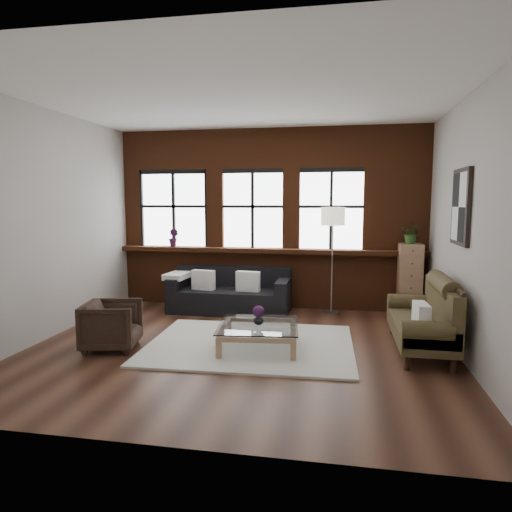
% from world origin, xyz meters
% --- Properties ---
extents(floor, '(5.50, 5.50, 0.00)m').
position_xyz_m(floor, '(0.00, 0.00, 0.00)').
color(floor, '#381E14').
rests_on(floor, ground).
extents(ceiling, '(5.50, 5.50, 0.00)m').
position_xyz_m(ceiling, '(0.00, 0.00, 3.20)').
color(ceiling, white).
rests_on(ceiling, ground).
extents(wall_back, '(5.50, 0.00, 5.50)m').
position_xyz_m(wall_back, '(0.00, 2.50, 1.60)').
color(wall_back, '#ADA8A1').
rests_on(wall_back, ground).
extents(wall_front, '(5.50, 0.00, 5.50)m').
position_xyz_m(wall_front, '(0.00, -2.50, 1.60)').
color(wall_front, '#ADA8A1').
rests_on(wall_front, ground).
extents(wall_left, '(0.00, 5.00, 5.00)m').
position_xyz_m(wall_left, '(-2.75, 0.00, 1.60)').
color(wall_left, '#ADA8A1').
rests_on(wall_left, ground).
extents(wall_right, '(0.00, 5.00, 5.00)m').
position_xyz_m(wall_right, '(2.75, 0.00, 1.60)').
color(wall_right, '#ADA8A1').
rests_on(wall_right, ground).
extents(brick_backwall, '(5.50, 0.12, 3.20)m').
position_xyz_m(brick_backwall, '(0.00, 2.44, 1.60)').
color(brick_backwall, '#5F2D16').
rests_on(brick_backwall, floor).
extents(sill_ledge, '(5.50, 0.30, 0.08)m').
position_xyz_m(sill_ledge, '(0.00, 2.35, 1.04)').
color(sill_ledge, '#5F2D16').
rests_on(sill_ledge, brick_backwall).
extents(window_left, '(1.38, 0.10, 1.50)m').
position_xyz_m(window_left, '(-1.80, 2.45, 1.75)').
color(window_left, black).
rests_on(window_left, brick_backwall).
extents(window_mid, '(1.38, 0.10, 1.50)m').
position_xyz_m(window_mid, '(-0.30, 2.45, 1.75)').
color(window_mid, black).
rests_on(window_mid, brick_backwall).
extents(window_right, '(1.38, 0.10, 1.50)m').
position_xyz_m(window_right, '(1.10, 2.45, 1.75)').
color(window_right, black).
rests_on(window_right, brick_backwall).
extents(wall_poster, '(0.05, 0.74, 0.94)m').
position_xyz_m(wall_poster, '(2.72, 0.30, 1.85)').
color(wall_poster, black).
rests_on(wall_poster, wall_right).
extents(shag_rug, '(2.78, 2.22, 0.03)m').
position_xyz_m(shag_rug, '(0.11, 0.11, 0.01)').
color(shag_rug, beige).
rests_on(shag_rug, floor).
extents(dark_sofa, '(2.07, 0.84, 0.75)m').
position_xyz_m(dark_sofa, '(-0.61, 1.90, 0.38)').
color(dark_sofa, black).
rests_on(dark_sofa, floor).
extents(pillow_a, '(0.42, 0.21, 0.34)m').
position_xyz_m(pillow_a, '(-1.05, 1.80, 0.56)').
color(pillow_a, white).
rests_on(pillow_a, dark_sofa).
extents(pillow_b, '(0.41, 0.17, 0.34)m').
position_xyz_m(pillow_b, '(-0.26, 1.80, 0.56)').
color(pillow_b, white).
rests_on(pillow_b, dark_sofa).
extents(vintage_settee, '(0.75, 1.70, 0.91)m').
position_xyz_m(vintage_settee, '(2.30, 0.30, 0.45)').
color(vintage_settee, '#43391F').
rests_on(vintage_settee, floor).
extents(pillow_settee, '(0.16, 0.39, 0.34)m').
position_xyz_m(pillow_settee, '(2.22, -0.22, 0.57)').
color(pillow_settee, white).
rests_on(pillow_settee, vintage_settee).
extents(armchair, '(0.82, 0.80, 0.63)m').
position_xyz_m(armchair, '(-1.64, -0.35, 0.31)').
color(armchair, black).
rests_on(armchair, floor).
extents(coffee_table, '(1.12, 1.12, 0.34)m').
position_xyz_m(coffee_table, '(0.25, -0.02, 0.16)').
color(coffee_table, '#9F7956').
rests_on(coffee_table, shag_rug).
extents(vase, '(0.18, 0.18, 0.14)m').
position_xyz_m(vase, '(0.25, -0.02, 0.40)').
color(vase, '#B2B2B2').
rests_on(vase, coffee_table).
extents(flowers, '(0.15, 0.15, 0.15)m').
position_xyz_m(flowers, '(0.25, -0.02, 0.50)').
color(flowers, '#421846').
rests_on(flowers, vase).
extents(drawer_chest, '(0.38, 0.38, 1.22)m').
position_xyz_m(drawer_chest, '(2.43, 2.18, 0.61)').
color(drawer_chest, '#9F7956').
rests_on(drawer_chest, floor).
extents(potted_plant_top, '(0.36, 0.32, 0.35)m').
position_xyz_m(potted_plant_top, '(2.43, 2.18, 1.40)').
color(potted_plant_top, '#2D5923').
rests_on(potted_plant_top, drawer_chest).
extents(floor_lamp, '(0.40, 0.40, 1.97)m').
position_xyz_m(floor_lamp, '(1.14, 2.10, 0.99)').
color(floor_lamp, '#A5A5A8').
rests_on(floor_lamp, floor).
extents(sill_plant, '(0.22, 0.20, 0.34)m').
position_xyz_m(sill_plant, '(-1.77, 2.32, 1.25)').
color(sill_plant, '#421846').
rests_on(sill_plant, sill_ledge).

